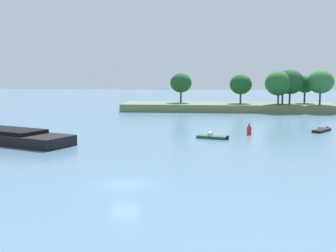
# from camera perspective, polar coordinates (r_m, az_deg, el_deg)

# --- Properties ---
(ground_plane) EXTENTS (400.00, 400.00, 0.00)m
(ground_plane) POSITION_cam_1_polar(r_m,az_deg,el_deg) (39.22, -5.40, -7.27)
(ground_plane) COLOR slate
(treeline_island) EXTENTS (50.68, 12.46, 9.99)m
(treeline_island) POSITION_cam_1_polar(r_m,az_deg,el_deg) (111.16, 10.27, 3.81)
(treeline_island) COLOR #66754C
(treeline_island) RESTS_ON ground
(small_motorboat) EXTENTS (3.77, 4.76, 0.93)m
(small_motorboat) POSITION_cam_1_polar(r_m,az_deg,el_deg) (76.47, 18.69, -0.49)
(small_motorboat) COLOR black
(small_motorboat) RESTS_ON ground
(fishing_skiff) EXTENTS (4.68, 3.13, 0.89)m
(fishing_skiff) POSITION_cam_1_polar(r_m,az_deg,el_deg) (65.42, 5.58, -1.36)
(fishing_skiff) COLOR #19472D
(fishing_skiff) RESTS_ON ground
(channel_buoy_red) EXTENTS (0.70, 0.70, 1.90)m
(channel_buoy_red) POSITION_cam_1_polar(r_m,az_deg,el_deg) (69.96, 10.12, -0.42)
(channel_buoy_red) COLOR red
(channel_buoy_red) RESTS_ON ground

